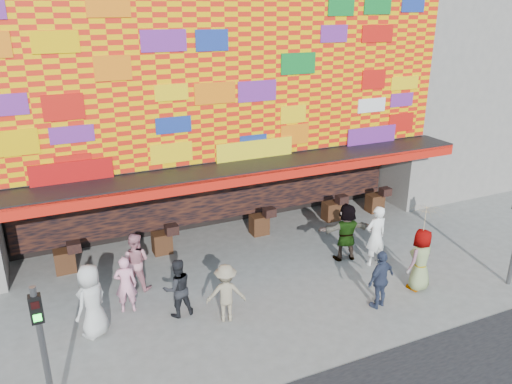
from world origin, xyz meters
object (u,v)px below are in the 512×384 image
Objects in this scene: ped_b at (126,284)px; parasol at (426,220)px; ped_f at (346,232)px; ped_h at (376,236)px; ped_d at (226,293)px; ped_e at (381,279)px; ped_c at (178,288)px; ped_g at (421,260)px; signal_left at (42,341)px; ped_i at (135,261)px; ped_a at (92,301)px.

parasol reaches higher than ped_b.
ped_f is 0.92m from ped_h.
ped_d is at bearing 29.68° from ped_f.
parasol is (0.89, -2.37, 1.19)m from ped_f.
ped_h reaches higher than ped_e.
parasol is (7.78, -2.30, 1.34)m from ped_b.
ped_g reaches higher than ped_c.
ped_h reaches higher than ped_d.
signal_left reaches higher than ped_d.
parasol is at bearing -170.86° from ped_i.
signal_left is at bearing 15.46° from ped_h.
ped_e is 2.75m from ped_f.
signal_left is 1.76× the size of ped_i.
ped_c is at bearing 37.57° from signal_left.
ped_h is at bearing -171.09° from ped_b.
ped_i reaches higher than ped_d.
ped_a reaches higher than ped_c.
ped_b is 6.71m from ped_e.
ped_h is at bearing 143.88° from ped_f.
ped_b is 0.99× the size of ped_c.
ped_e is at bearing -178.67° from ped_i.
ped_c is 0.82× the size of ped_h.
ped_f is at bearing 110.65° from parasol.
ped_c is 1.91m from ped_i.
parasol is (5.55, -0.84, 1.34)m from ped_d.
ped_b is at bearing 99.19° from ped_i.
signal_left is 1.64× the size of ped_g.
ped_h reaches higher than ped_b.
ped_d is at bearing -23.56° from ped_g.
ped_c reaches higher than ped_d.
parasol is at bearing 5.27° from signal_left.
ped_h is at bearing 137.09° from ped_a.
ped_i is at bearing -71.13° from ped_c.
ped_b is at bearing -31.42° from ped_g.
ped_c is 6.79m from ped_g.
ped_b is 1.01× the size of ped_d.
ped_i is at bearing -38.19° from ped_d.
ped_i reaches higher than ped_b.
ped_a is at bearing 17.06° from ped_f.
ped_g is 0.94× the size of ped_h.
ped_d is at bearing 22.26° from signal_left.
signal_left is 1.59× the size of ped_f.
ped_i is (2.49, 4.24, -1.01)m from signal_left.
ped_g is (5.55, -0.84, 0.13)m from ped_d.
signal_left is at bearing 31.64° from ped_f.
ped_c is 0.85× the size of ped_f.
ped_a is 1.19× the size of ped_c.
ped_b is 7.54m from ped_h.
ped_e is at bearing 156.75° from ped_c.
ped_c is (2.11, -0.04, -0.15)m from ped_a.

